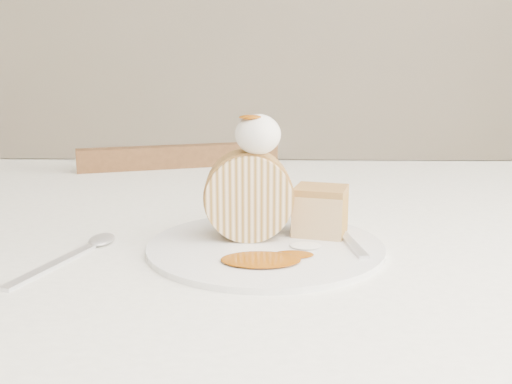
{
  "coord_description": "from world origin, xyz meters",
  "views": [
    {
      "loc": [
        0.01,
        -0.49,
        0.94
      ],
      "look_at": [
        -0.01,
        0.08,
        0.81
      ],
      "focal_mm": 40.0,
      "sensor_mm": 36.0,
      "label": 1
    }
  ],
  "objects": [
    {
      "name": "roulade_slice",
      "position": [
        -0.02,
        0.09,
        0.8
      ],
      "size": [
        0.09,
        0.05,
        0.09
      ],
      "primitive_type": "cylinder",
      "rotation": [
        1.57,
        0.0,
        0.05
      ],
      "color": "beige",
      "rests_on": "plate"
    },
    {
      "name": "plate",
      "position": [
        0.0,
        0.07,
        0.75
      ],
      "size": [
        0.3,
        0.3,
        0.01
      ],
      "primitive_type": "cylinder",
      "rotation": [
        0.0,
        0.0,
        -0.26
      ],
      "color": "white",
      "rests_on": "table"
    },
    {
      "name": "chair_far",
      "position": [
        -0.19,
        0.64,
        0.45
      ],
      "size": [
        0.47,
        0.47,
        0.79
      ],
      "rotation": [
        0.0,
        0.0,
        3.46
      ],
      "color": "brown",
      "rests_on": "ground"
    },
    {
      "name": "whipped_cream",
      "position": [
        -0.01,
        0.09,
        0.87
      ],
      "size": [
        0.05,
        0.05,
        0.04
      ],
      "primitive_type": "ellipsoid",
      "color": "white",
      "rests_on": "roulade_slice"
    },
    {
      "name": "table",
      "position": [
        0.0,
        0.2,
        0.66
      ],
      "size": [
        1.4,
        0.9,
        0.75
      ],
      "color": "white",
      "rests_on": "ground"
    },
    {
      "name": "fork",
      "position": [
        0.09,
        0.07,
        0.76
      ],
      "size": [
        0.04,
        0.15,
        0.0
      ],
      "primitive_type": "cube",
      "rotation": [
        0.0,
        0.0,
        0.14
      ],
      "color": "silver",
      "rests_on": "plate"
    },
    {
      "name": "cake_chunk",
      "position": [
        0.06,
        0.11,
        0.78
      ],
      "size": [
        0.07,
        0.06,
        0.05
      ],
      "primitive_type": "cube",
      "rotation": [
        0.0,
        0.0,
        -0.26
      ],
      "color": "#A6723E",
      "rests_on": "plate"
    },
    {
      "name": "caramel_pool",
      "position": [
        -0.0,
        0.01,
        0.76
      ],
      "size": [
        0.09,
        0.07,
        0.0
      ],
      "primitive_type": null,
      "rotation": [
        0.0,
        0.0,
        -0.26
      ],
      "color": "#843E05",
      "rests_on": "plate"
    },
    {
      "name": "spoon",
      "position": [
        -0.2,
        0.01,
        0.75
      ],
      "size": [
        0.07,
        0.15,
        0.0
      ],
      "primitive_type": "cube",
      "rotation": [
        0.0,
        0.0,
        -0.31
      ],
      "color": "silver",
      "rests_on": "table"
    },
    {
      "name": "caramel_drizzle",
      "position": [
        -0.01,
        0.08,
        0.89
      ],
      "size": [
        0.02,
        0.02,
        0.01
      ],
      "primitive_type": "ellipsoid",
      "color": "#843E05",
      "rests_on": "whipped_cream"
    }
  ]
}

